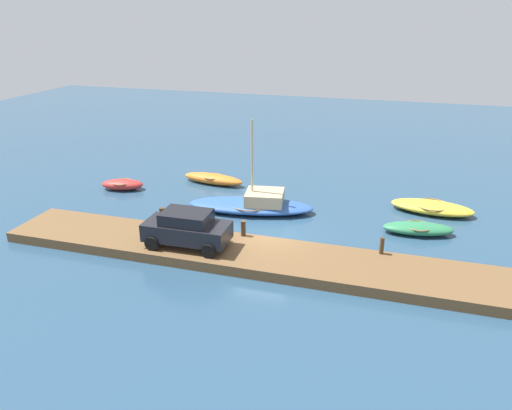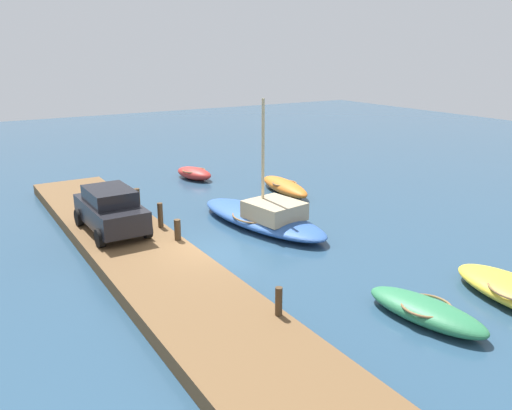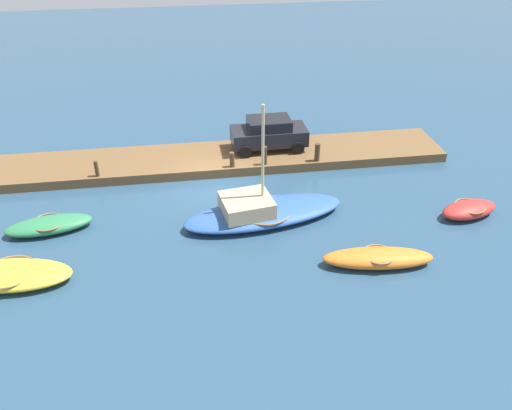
% 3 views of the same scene
% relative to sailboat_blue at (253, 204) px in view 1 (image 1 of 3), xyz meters
% --- Properties ---
extents(ground_plane, '(84.00, 84.00, 0.00)m').
position_rel_sailboat_blue_xyz_m(ground_plane, '(1.58, -3.24, -0.43)').
color(ground_plane, navy).
extents(dock_platform, '(23.54, 3.27, 0.47)m').
position_rel_sailboat_blue_xyz_m(dock_platform, '(1.58, -5.47, -0.20)').
color(dock_platform, brown).
rests_on(dock_platform, ground_plane).
extents(sailboat_blue, '(7.18, 3.37, 5.14)m').
position_rel_sailboat_blue_xyz_m(sailboat_blue, '(0.00, 0.00, 0.00)').
color(sailboat_blue, '#2D569E').
rests_on(sailboat_blue, ground_plane).
extents(motorboat_yellow, '(4.54, 2.25, 0.60)m').
position_rel_sailboat_blue_xyz_m(motorboat_yellow, '(9.45, 2.64, -0.13)').
color(motorboat_yellow, gold).
rests_on(motorboat_yellow, ground_plane).
extents(rowboat_orange, '(4.24, 1.66, 0.64)m').
position_rel_sailboat_blue_xyz_m(rowboat_orange, '(-3.82, 3.67, -0.11)').
color(rowboat_orange, orange).
rests_on(rowboat_orange, ground_plane).
extents(dinghy_red, '(2.78, 1.72, 0.64)m').
position_rel_sailboat_blue_xyz_m(dinghy_red, '(-8.82, 1.03, -0.10)').
color(dinghy_red, '#B72D28').
rests_on(dinghy_red, ground_plane).
extents(rowboat_green, '(3.59, 1.79, 0.57)m').
position_rel_sailboat_blue_xyz_m(rowboat_green, '(8.69, -0.46, -0.14)').
color(rowboat_green, '#2D7A4C').
rests_on(rowboat_green, ground_plane).
extents(mooring_post_west, '(0.26, 0.26, 0.91)m').
position_rel_sailboat_blue_xyz_m(mooring_post_west, '(-3.45, -4.08, 0.49)').
color(mooring_post_west, '#47331E').
rests_on(mooring_post_west, dock_platform).
extents(mooring_post_mid_west, '(0.20, 0.20, 0.95)m').
position_rel_sailboat_blue_xyz_m(mooring_post_mid_west, '(-0.85, -4.08, 0.51)').
color(mooring_post_mid_west, '#47331E').
rests_on(mooring_post_mid_west, dock_platform).
extents(mooring_post_mid_east, '(0.23, 0.23, 0.75)m').
position_rel_sailboat_blue_xyz_m(mooring_post_mid_east, '(0.75, -4.08, 0.41)').
color(mooring_post_mid_east, '#47331E').
rests_on(mooring_post_mid_east, dock_platform).
extents(mooring_post_east, '(0.18, 0.18, 0.76)m').
position_rel_sailboat_blue_xyz_m(mooring_post_east, '(7.09, -4.08, 0.42)').
color(mooring_post_east, '#47331E').
rests_on(mooring_post_east, dock_platform).
extents(parked_car, '(3.84, 1.96, 1.64)m').
position_rel_sailboat_blue_xyz_m(parked_car, '(-1.33, -5.79, 0.89)').
color(parked_car, black).
rests_on(parked_car, dock_platform).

